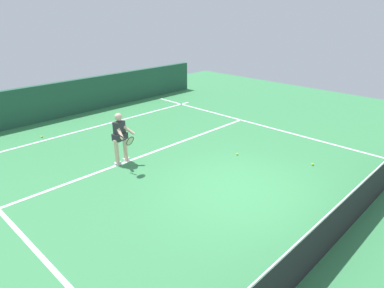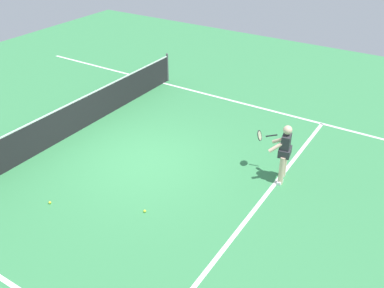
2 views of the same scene
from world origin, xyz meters
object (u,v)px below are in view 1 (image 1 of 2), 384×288
Objects in this scene: tennis_ball_far at (313,164)px; tennis_player at (120,136)px; tennis_ball_near at (42,137)px; tennis_ball_mid at (237,154)px.

tennis_player is at bearing -47.65° from tennis_ball_far.
tennis_player is 23.48× the size of tennis_ball_near.
tennis_ball_mid is 1.00× the size of tennis_ball_far.
tennis_ball_near is 6.99m from tennis_ball_mid.
tennis_ball_mid is at bearing 121.45° from tennis_ball_near.
tennis_ball_near is at bearing -78.63° from tennis_player.
tennis_ball_near is at bearing -58.55° from tennis_ball_mid.
tennis_player reaches higher than tennis_ball_near.
tennis_ball_far is (-0.94, 2.07, 0.00)m from tennis_ball_mid.
tennis_ball_near and tennis_ball_mid have the same top height.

